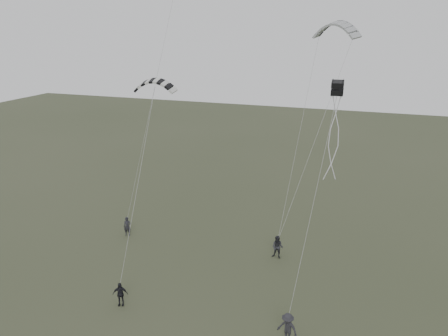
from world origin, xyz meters
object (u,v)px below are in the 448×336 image
(kite_pale_large, at_px, (336,23))
(flyer_right, at_px, (278,247))
(kite_box, at_px, (337,88))
(kite_striped, at_px, (155,81))
(flyer_far, at_px, (287,328))
(flyer_center, at_px, (120,294))
(flyer_left, at_px, (127,226))

(kite_pale_large, bearing_deg, flyer_right, -73.64)
(kite_pale_large, bearing_deg, kite_box, -50.19)
(flyer_right, height_order, kite_box, kite_box)
(kite_striped, bearing_deg, flyer_right, 17.30)
(flyer_far, relative_size, kite_box, 2.48)
(flyer_center, bearing_deg, flyer_far, -23.15)
(kite_striped, height_order, kite_box, kite_striped)
(flyer_left, height_order, flyer_center, flyer_left)
(kite_pale_large, relative_size, kite_box, 5.60)
(flyer_center, height_order, kite_pale_large, kite_pale_large)
(kite_pale_large, bearing_deg, flyer_far, -56.64)
(kite_pale_large, height_order, kite_striped, kite_pale_large)
(flyer_center, relative_size, kite_box, 2.11)
(flyer_left, distance_m, kite_box, 20.47)
(kite_pale_large, height_order, kite_box, kite_pale_large)
(flyer_left, bearing_deg, flyer_right, -18.80)
(kite_box, bearing_deg, flyer_center, -154.19)
(flyer_center, bearing_deg, kite_pale_large, 35.33)
(flyer_left, xyz_separation_m, flyer_right, (12.53, 0.45, 0.07))
(flyer_right, height_order, kite_pale_large, kite_pale_large)
(flyer_right, height_order, kite_striped, kite_striped)
(flyer_left, distance_m, kite_striped, 13.45)
(kite_striped, bearing_deg, flyer_center, -94.04)
(kite_pale_large, relative_size, kite_striped, 1.46)
(kite_pale_large, distance_m, kite_box, 11.23)
(flyer_right, xyz_separation_m, flyer_center, (-7.95, -8.91, -0.10))
(flyer_left, xyz_separation_m, kite_pale_large, (14.84, 8.34, 15.96))
(flyer_far, distance_m, kite_pale_large, 23.09)
(flyer_left, xyz_separation_m, kite_box, (16.16, -2.22, 12.36))
(flyer_left, relative_size, flyer_right, 0.92)
(kite_box, bearing_deg, flyer_far, -102.72)
(kite_striped, relative_size, kite_box, 3.84)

